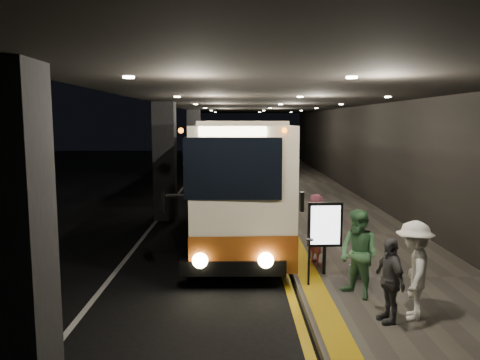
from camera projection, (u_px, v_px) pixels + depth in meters
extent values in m
plane|color=black|center=(197.00, 247.00, 13.82)|extent=(90.00, 90.00, 0.00)
cube|color=silver|center=(162.00, 213.00, 18.77)|extent=(0.12, 50.00, 0.01)
cube|color=gold|center=(266.00, 213.00, 18.80)|extent=(0.18, 50.00, 0.01)
cube|color=#514C44|center=(325.00, 212.00, 18.80)|extent=(4.50, 50.00, 0.15)
cube|color=gold|center=(278.00, 210.00, 18.78)|extent=(0.50, 50.00, 0.01)
cube|color=black|center=(384.00, 139.00, 18.45)|extent=(0.10, 50.00, 6.00)
cube|color=black|center=(12.00, 247.00, 5.60)|extent=(0.80, 0.80, 4.40)
cube|color=black|center=(165.00, 161.00, 17.50)|extent=(0.80, 0.80, 4.40)
cube|color=black|center=(194.00, 145.00, 29.40)|extent=(0.80, 0.80, 4.40)
cube|color=black|center=(270.00, 98.00, 18.22)|extent=(9.00, 50.00, 0.40)
cube|color=#EEE2C7|center=(234.00, 173.00, 15.60)|extent=(2.82, 11.44, 3.22)
cube|color=#8A4F14|center=(234.00, 207.00, 15.75)|extent=(2.84, 11.46, 0.85)
cube|color=black|center=(233.00, 169.00, 9.85)|extent=(2.08, 0.14, 1.32)
cube|color=black|center=(233.00, 268.00, 10.20)|extent=(2.33, 0.34, 0.33)
cylinder|color=black|center=(193.00, 245.00, 12.21)|extent=(0.26, 0.95, 0.95)
cylinder|color=black|center=(274.00, 245.00, 12.23)|extent=(0.26, 0.95, 0.95)
cylinder|color=black|center=(209.00, 199.00, 19.53)|extent=(0.26, 0.95, 0.95)
cylinder|color=black|center=(260.00, 199.00, 19.55)|extent=(0.26, 0.95, 0.95)
sphere|color=#FFEAA5|center=(200.00, 260.00, 10.08)|extent=(0.34, 0.34, 0.34)
sphere|color=#FFEAA5|center=(266.00, 260.00, 10.09)|extent=(0.34, 0.34, 0.34)
cube|color=#FFF2BF|center=(233.00, 131.00, 9.74)|extent=(1.42, 0.11, 0.21)
cube|color=#EEE2C7|center=(232.00, 147.00, 31.85)|extent=(2.29, 10.90, 3.09)
cube|color=#8A4F14|center=(232.00, 164.00, 31.99)|extent=(2.31, 10.92, 0.82)
cube|color=black|center=(231.00, 141.00, 26.33)|extent=(2.00, 0.06, 1.27)
cube|color=black|center=(231.00, 177.00, 26.67)|extent=(2.23, 0.25, 0.32)
cylinder|color=black|center=(215.00, 174.00, 28.60)|extent=(0.25, 0.91, 0.91)
cylinder|color=black|center=(248.00, 174.00, 28.62)|extent=(0.25, 0.91, 0.91)
cylinder|color=black|center=(219.00, 164.00, 35.63)|extent=(0.25, 0.91, 0.91)
cylinder|color=black|center=(246.00, 164.00, 35.65)|extent=(0.25, 0.91, 0.91)
imported|color=#CB5E7A|center=(317.00, 229.00, 11.60)|extent=(0.62, 0.75, 1.77)
imported|color=#488353|center=(359.00, 254.00, 9.40)|extent=(0.94, 1.02, 1.79)
imported|color=white|center=(414.00, 270.00, 8.37)|extent=(0.91, 1.27, 1.79)
imported|color=#4A4A4F|center=(389.00, 280.00, 8.24)|extent=(0.61, 0.96, 1.53)
cube|color=black|center=(355.00, 272.00, 10.53)|extent=(0.31, 0.21, 0.35)
cylinder|color=black|center=(324.00, 260.00, 10.88)|extent=(0.08, 0.08, 0.66)
cube|color=black|center=(325.00, 225.00, 10.77)|extent=(0.81, 0.15, 1.04)
cube|color=white|center=(326.00, 225.00, 10.71)|extent=(0.68, 0.06, 0.90)
cylinder|color=black|center=(309.00, 263.00, 10.10)|extent=(0.05, 0.05, 1.02)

